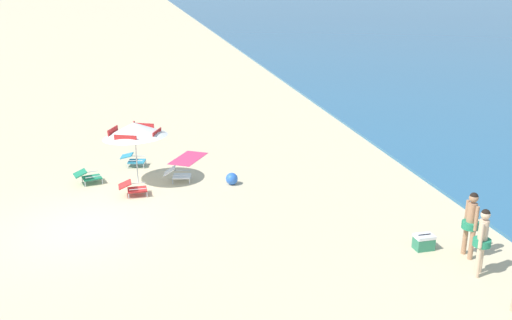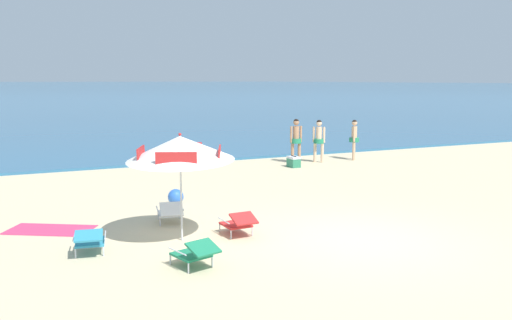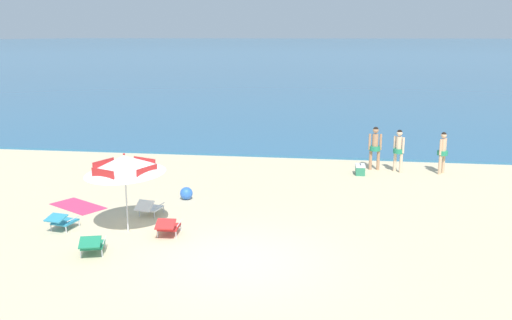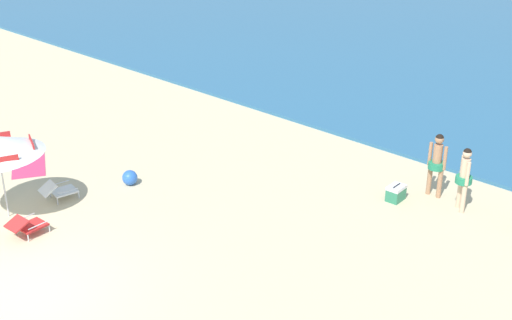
% 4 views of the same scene
% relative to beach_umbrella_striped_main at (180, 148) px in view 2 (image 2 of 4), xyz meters
% --- Properties ---
extents(ground_plane, '(800.00, 800.00, 0.00)m').
position_rel_beach_umbrella_striped_main_xyz_m(ground_plane, '(3.28, -1.46, -1.88)').
color(ground_plane, beige).
extents(ocean_water, '(800.00, 800.00, 0.10)m').
position_rel_beach_umbrella_striped_main_xyz_m(ocean_water, '(3.28, 409.65, -1.83)').
color(ocean_water, '#2D668E').
rests_on(ocean_water, ground).
extents(beach_umbrella_striped_main, '(3.04, 3.04, 2.18)m').
position_rel_beach_umbrella_striped_main_xyz_m(beach_umbrella_striped_main, '(0.00, 0.00, 0.00)').
color(beach_umbrella_striped_main, silver).
rests_on(beach_umbrella_striped_main, ground).
extents(lounge_chair_under_umbrella, '(0.69, 0.98, 0.52)m').
position_rel_beach_umbrella_striped_main_xyz_m(lounge_chair_under_umbrella, '(0.14, 1.33, -1.61)').
color(lounge_chair_under_umbrella, white).
rests_on(lounge_chair_under_umbrella, ground).
extents(lounge_chair_beside_umbrella, '(0.75, 0.98, 0.51)m').
position_rel_beach_umbrella_striped_main_xyz_m(lounge_chair_beside_umbrella, '(-0.27, -1.65, -1.60)').
color(lounge_chair_beside_umbrella, '#1E7F56').
rests_on(lounge_chair_beside_umbrella, ground).
extents(lounge_chair_facing_sea, '(0.61, 0.91, 0.51)m').
position_rel_beach_umbrella_striped_main_xyz_m(lounge_chair_facing_sea, '(1.17, -0.16, -1.60)').
color(lounge_chair_facing_sea, red).
rests_on(lounge_chair_facing_sea, ground).
extents(lounge_chair_spare_folded, '(0.68, 0.93, 0.49)m').
position_rel_beach_umbrella_striped_main_xyz_m(lounge_chair_spare_folded, '(-1.82, -0.15, -1.60)').
color(lounge_chair_spare_folded, teal).
rests_on(lounge_chair_spare_folded, ground).
extents(person_standing_near_shore, '(0.51, 0.42, 1.72)m').
position_rel_beach_umbrella_striped_main_xyz_m(person_standing_near_shore, '(7.08, 8.05, -0.89)').
color(person_standing_near_shore, tan).
rests_on(person_standing_near_shore, ground).
extents(person_standing_beside, '(0.41, 0.41, 1.67)m').
position_rel_beach_umbrella_striped_main_xyz_m(person_standing_beside, '(7.96, 7.80, -0.91)').
color(person_standing_beside, beige).
rests_on(person_standing_beside, ground).
extents(person_wading_in, '(0.40, 0.40, 1.62)m').
position_rel_beach_umbrella_striped_main_xyz_m(person_wading_in, '(9.59, 7.76, -0.94)').
color(person_wading_in, '#D8A87F').
rests_on(person_wading_in, ground).
extents(cooler_box, '(0.37, 0.51, 0.43)m').
position_rel_beach_umbrella_striped_main_xyz_m(cooler_box, '(6.50, 7.16, -1.68)').
color(cooler_box, '#2D7F5B').
rests_on(cooler_box, ground).
extents(beach_ball, '(0.41, 0.41, 0.41)m').
position_rel_beach_umbrella_striped_main_xyz_m(beach_ball, '(0.79, 3.10, -1.67)').
color(beach_ball, blue).
rests_on(beach_ball, ground).
extents(beach_towel, '(2.01, 1.69, 0.01)m').
position_rel_beach_umbrella_striped_main_xyz_m(beach_towel, '(-2.37, 1.92, -1.87)').
color(beach_towel, '#DB3866').
rests_on(beach_towel, ground).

